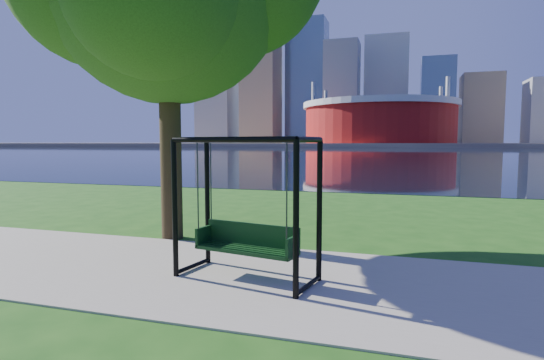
% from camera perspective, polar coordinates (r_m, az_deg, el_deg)
% --- Properties ---
extents(ground, '(900.00, 900.00, 0.00)m').
position_cam_1_polar(ground, '(7.61, 0.99, -12.16)').
color(ground, '#1E5114').
rests_on(ground, ground).
extents(path, '(120.00, 4.00, 0.03)m').
position_cam_1_polar(path, '(7.15, -0.14, -13.19)').
color(path, '#9E937F').
rests_on(path, ground).
extents(river, '(900.00, 180.00, 0.02)m').
position_cam_1_polar(river, '(109.03, 15.89, 3.67)').
color(river, black).
rests_on(river, ground).
extents(far_bank, '(900.00, 228.00, 2.00)m').
position_cam_1_polar(far_bank, '(313.00, 16.59, 4.60)').
color(far_bank, '#937F60').
rests_on(far_bank, ground).
extents(stadium, '(83.00, 83.00, 32.00)m').
position_cam_1_polar(stadium, '(242.59, 14.18, 7.72)').
color(stadium, maroon).
rests_on(stadium, far_bank).
extents(skyline, '(392.00, 66.00, 96.50)m').
position_cam_1_polar(skyline, '(328.18, 16.01, 10.73)').
color(skyline, gray).
rests_on(skyline, far_bank).
extents(swing, '(2.43, 1.40, 2.34)m').
position_cam_1_polar(swing, '(6.94, -3.41, -4.25)').
color(swing, black).
rests_on(swing, ground).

